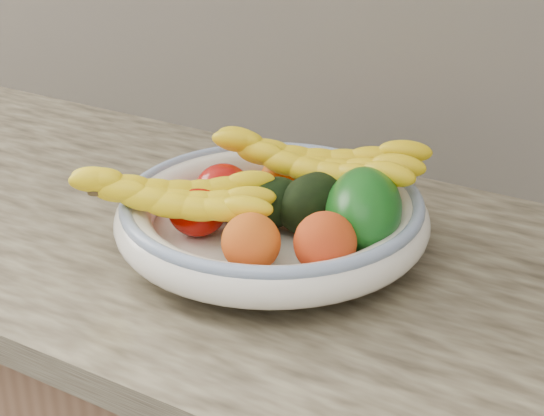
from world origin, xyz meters
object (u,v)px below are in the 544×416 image
at_px(green_mango, 363,210).
at_px(banana_bunch_back, 315,169).
at_px(fruit_bowl, 272,216).
at_px(banana_bunch_front, 173,202).

distance_m(green_mango, banana_bunch_back, 0.11).
relative_size(fruit_bowl, banana_bunch_front, 1.51).
height_order(green_mango, banana_bunch_front, green_mango).
distance_m(green_mango, banana_bunch_front, 0.23).
relative_size(green_mango, banana_bunch_front, 0.54).
bearing_deg(green_mango, banana_bunch_back, 123.28).
bearing_deg(banana_bunch_front, green_mango, -1.35).
height_order(fruit_bowl, green_mango, green_mango).
xyz_separation_m(fruit_bowl, banana_bunch_front, (-0.09, -0.09, 0.03)).
relative_size(fruit_bowl, banana_bunch_back, 1.30).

